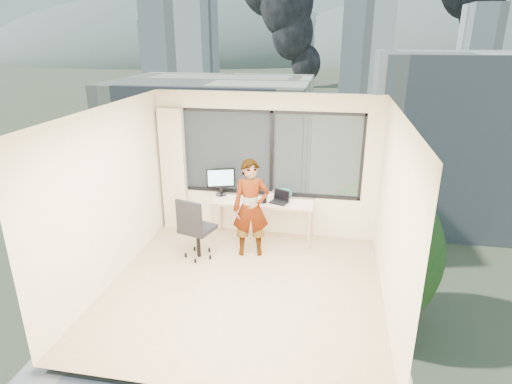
% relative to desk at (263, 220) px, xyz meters
% --- Properties ---
extents(floor, '(4.00, 4.00, 0.01)m').
position_rel_desk_xyz_m(floor, '(0.00, -1.66, -0.38)').
color(floor, '#CEAE85').
rests_on(floor, ground).
extents(ceiling, '(4.00, 4.00, 0.01)m').
position_rel_desk_xyz_m(ceiling, '(0.00, -1.66, 2.23)').
color(ceiling, white).
rests_on(ceiling, ground).
extents(wall_front, '(4.00, 0.01, 2.60)m').
position_rel_desk_xyz_m(wall_front, '(0.00, -3.66, 0.93)').
color(wall_front, '#F8E4BF').
rests_on(wall_front, ground).
extents(wall_left, '(0.01, 4.00, 2.60)m').
position_rel_desk_xyz_m(wall_left, '(-2.00, -1.66, 0.93)').
color(wall_left, '#F8E4BF').
rests_on(wall_left, ground).
extents(wall_right, '(0.01, 4.00, 2.60)m').
position_rel_desk_xyz_m(wall_right, '(2.00, -1.66, 0.93)').
color(wall_right, '#F8E4BF').
rests_on(wall_right, ground).
extents(window_wall, '(3.30, 0.16, 1.55)m').
position_rel_desk_xyz_m(window_wall, '(0.05, 0.34, 1.15)').
color(window_wall, black).
rests_on(window_wall, ground).
extents(curtain, '(0.45, 0.14, 2.30)m').
position_rel_desk_xyz_m(curtain, '(-1.72, 0.22, 0.77)').
color(curtain, beige).
rests_on(curtain, floor).
extents(desk, '(1.80, 0.60, 0.75)m').
position_rel_desk_xyz_m(desk, '(0.00, 0.00, 0.00)').
color(desk, tan).
rests_on(desk, floor).
extents(chair, '(0.69, 0.69, 1.09)m').
position_rel_desk_xyz_m(chair, '(-0.94, -0.85, 0.17)').
color(chair, black).
rests_on(chair, floor).
extents(person, '(0.68, 0.52, 1.66)m').
position_rel_desk_xyz_m(person, '(-0.10, -0.58, 0.45)').
color(person, '#2D2D33').
rests_on(person, floor).
extents(monitor, '(0.52, 0.27, 0.52)m').
position_rel_desk_xyz_m(monitor, '(-0.80, 0.15, 0.63)').
color(monitor, black).
rests_on(monitor, desk).
extents(game_console, '(0.34, 0.31, 0.07)m').
position_rel_desk_xyz_m(game_console, '(0.21, 0.26, 0.41)').
color(game_console, white).
rests_on(game_console, desk).
extents(laptop, '(0.39, 0.40, 0.19)m').
position_rel_desk_xyz_m(laptop, '(0.29, -0.06, 0.47)').
color(laptop, black).
rests_on(laptop, desk).
extents(cellphone, '(0.12, 0.06, 0.01)m').
position_rel_desk_xyz_m(cellphone, '(-0.02, -0.13, 0.38)').
color(cellphone, black).
rests_on(cellphone, desk).
extents(pen_cup, '(0.10, 0.10, 0.09)m').
position_rel_desk_xyz_m(pen_cup, '(0.05, -0.08, 0.42)').
color(pen_cup, black).
rests_on(pen_cup, desk).
extents(handbag, '(0.29, 0.19, 0.21)m').
position_rel_desk_xyz_m(handbag, '(0.36, 0.15, 0.48)').
color(handbag, '#0C4C45').
rests_on(handbag, desk).
extents(exterior_ground, '(400.00, 400.00, 0.04)m').
position_rel_desk_xyz_m(exterior_ground, '(0.00, 118.34, -14.38)').
color(exterior_ground, '#515B3D').
rests_on(exterior_ground, ground).
extents(near_bldg_a, '(16.00, 12.00, 14.00)m').
position_rel_desk_xyz_m(near_bldg_a, '(-9.00, 28.34, -7.38)').
color(near_bldg_a, '#EFEBC8').
rests_on(near_bldg_a, exterior_ground).
extents(near_bldg_b, '(14.00, 13.00, 16.00)m').
position_rel_desk_xyz_m(near_bldg_b, '(12.00, 36.34, -6.38)').
color(near_bldg_b, silver).
rests_on(near_bldg_b, exterior_ground).
extents(far_tower_a, '(14.00, 14.00, 28.00)m').
position_rel_desk_xyz_m(far_tower_a, '(-35.00, 93.34, -0.38)').
color(far_tower_a, silver).
rests_on(far_tower_a, exterior_ground).
extents(far_tower_b, '(13.00, 13.00, 30.00)m').
position_rel_desk_xyz_m(far_tower_b, '(8.00, 118.34, 0.62)').
color(far_tower_b, silver).
rests_on(far_tower_b, exterior_ground).
extents(far_tower_c, '(15.00, 15.00, 26.00)m').
position_rel_desk_xyz_m(far_tower_c, '(45.00, 138.34, -1.38)').
color(far_tower_c, silver).
rests_on(far_tower_c, exterior_ground).
extents(far_tower_d, '(16.00, 14.00, 22.00)m').
position_rel_desk_xyz_m(far_tower_d, '(-60.00, 148.34, -3.38)').
color(far_tower_d, silver).
rests_on(far_tower_d, exterior_ground).
extents(hill_a, '(288.00, 216.00, 90.00)m').
position_rel_desk_xyz_m(hill_a, '(-120.00, 318.34, -14.38)').
color(hill_a, slate).
rests_on(hill_a, exterior_ground).
extents(hill_b, '(300.00, 220.00, 96.00)m').
position_rel_desk_xyz_m(hill_b, '(100.00, 318.34, -14.38)').
color(hill_b, slate).
rests_on(hill_b, exterior_ground).
extents(tree_a, '(7.00, 7.00, 8.00)m').
position_rel_desk_xyz_m(tree_a, '(-16.00, 20.34, -10.38)').
color(tree_a, '#28551C').
rests_on(tree_a, exterior_ground).
extents(tree_b, '(7.60, 7.60, 9.00)m').
position_rel_desk_xyz_m(tree_b, '(4.00, 16.34, -9.88)').
color(tree_b, '#28551C').
rests_on(tree_b, exterior_ground).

